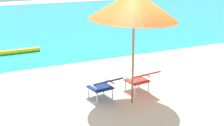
# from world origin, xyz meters

# --- Properties ---
(ground_plane) EXTENTS (40.00, 40.00, 0.00)m
(ground_plane) POSITION_xyz_m (0.00, 4.00, 0.00)
(ground_plane) COLOR beige
(ocean_band) EXTENTS (40.00, 18.00, 0.01)m
(ocean_band) POSITION_xyz_m (0.00, 12.22, 0.00)
(ocean_band) COLOR #28B2B7
(ocean_band) RESTS_ON ground_plane
(swim_buoy) EXTENTS (1.60, 0.18, 0.18)m
(swim_buoy) POSITION_xyz_m (-1.59, 5.29, 0.10)
(swim_buoy) COLOR yellow
(swim_buoy) RESTS_ON ocean_band
(lounge_chair_left) EXTENTS (0.64, 0.94, 0.68)m
(lounge_chair_left) POSITION_xyz_m (-0.46, 0.01, 0.40)
(lounge_chair_left) COLOR navy
(lounge_chair_left) RESTS_ON ground_plane
(lounge_chair_right) EXTENTS (0.64, 0.93, 0.68)m
(lounge_chair_right) POSITION_xyz_m (0.59, 0.02, 0.40)
(lounge_chair_right) COLOR red
(lounge_chair_right) RESTS_ON ground_plane
(beach_umbrella_center) EXTENTS (2.86, 2.85, 2.71)m
(beach_umbrella_center) POSITION_xyz_m (0.09, -0.41, 2.34)
(beach_umbrella_center) COLOR olive
(beach_umbrella_center) RESTS_ON ground_plane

